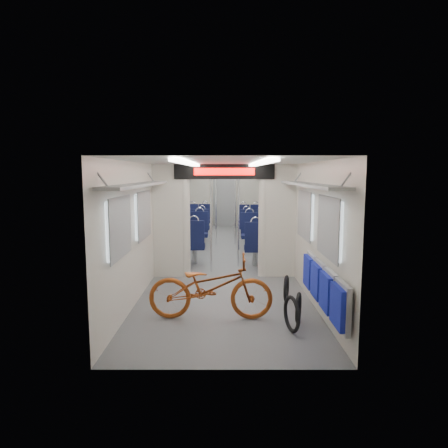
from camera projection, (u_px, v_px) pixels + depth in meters
The scene contains 14 objects.
carriage at pixel (224, 198), 9.83m from camera, with size 12.00×12.02×2.31m.
bicycle at pixel (211, 287), 5.81m from camera, with size 0.63×1.81×0.95m, color #924015.
flip_bench at pixel (323, 286), 5.46m from camera, with size 0.12×2.15×0.57m.
bike_hoop_a at pixel (292, 316), 5.34m from camera, with size 0.50×0.50×0.05m, color black.
bike_hoop_b at pixel (298, 310), 5.66m from camera, with size 0.45×0.45×0.05m, color black.
bike_hoop_c at pixel (286, 290), 6.63m from camera, with size 0.44×0.44×0.05m, color black.
seat_bay_near_left at pixel (188, 234), 10.28m from camera, with size 0.95×2.27×1.16m.
seat_bay_near_right at pixel (261, 235), 10.02m from camera, with size 0.95×2.26×1.16m.
seat_bay_far_left at pixel (197, 220), 13.47m from camera, with size 0.93×2.15×1.12m.
seat_bay_far_right at pixel (252, 220), 13.58m from camera, with size 0.91×2.05×1.09m.
stanchion_near_left at pixel (211, 219), 8.48m from camera, with size 0.04×0.04×2.30m, color silver.
stanchion_near_right at pixel (238, 216), 9.00m from camera, with size 0.04×0.04×2.30m, color silver.
stanchion_far_left at pixel (216, 206), 11.79m from camera, with size 0.04×0.04×2.30m, color silver.
stanchion_far_right at pixel (235, 206), 11.86m from camera, with size 0.04×0.04×2.30m, color silver.
Camera 1 is at (0.00, -10.10, 2.12)m, focal length 32.00 mm.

